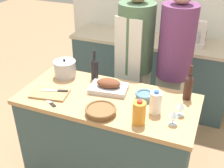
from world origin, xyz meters
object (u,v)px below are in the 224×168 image
object	(u,v)px
stand_mixer	(198,36)
person_cook_aproned	(135,58)
condiment_bottle_short	(204,36)
cutting_board	(50,94)
mixing_bowl	(144,96)
condiment_bottle_extra	(144,33)
wine_bottle_green	(188,86)
knife_chef	(55,91)
knife_paring	(50,102)
wine_bottle_dark	(94,68)
wine_glass_left	(174,114)
wine_glass_right	(181,105)
juice_jug	(139,113)
stock_pot	(65,69)
milk_jug	(155,103)
roasting_pan	(109,86)
condiment_bottle_tall	(169,36)
wicker_basket	(101,111)
person_cook_guest	(174,63)

from	to	relation	value
stand_mixer	person_cook_aproned	size ratio (longest dim) A/B	0.18
condiment_bottle_short	cutting_board	bearing A→B (deg)	-122.01
mixing_bowl	condiment_bottle_extra	size ratio (longest dim) A/B	0.85
wine_bottle_green	knife_chef	xyz separation A→B (m)	(-1.09, -0.34, -0.10)
condiment_bottle_short	condiment_bottle_extra	distance (m)	0.73
stand_mixer	condiment_bottle_extra	world-z (taller)	stand_mixer
knife_paring	wine_bottle_dark	bearing A→B (deg)	72.51
wine_glass_left	wine_bottle_dark	bearing A→B (deg)	153.04
cutting_board	wine_glass_right	size ratio (longest dim) A/B	2.80
stand_mixer	wine_bottle_green	bearing A→B (deg)	-86.15
wine_bottle_green	person_cook_aproned	distance (m)	0.80
juice_jug	condiment_bottle_short	xyz separation A→B (m)	(0.26, 1.85, 0.01)
juice_jug	stand_mixer	xyz separation A→B (m)	(0.20, 1.63, 0.07)
wine_bottle_green	condiment_bottle_short	distance (m)	1.37
person_cook_aproned	stock_pot	bearing A→B (deg)	-126.43
knife_chef	wine_bottle_green	bearing A→B (deg)	17.38
juice_jug	wine_bottle_green	xyz separation A→B (m)	(0.28, 0.48, 0.03)
milk_jug	stand_mixer	world-z (taller)	stand_mixer
mixing_bowl	wine_bottle_dark	distance (m)	0.58
knife_paring	roasting_pan	bearing A→B (deg)	43.92
roasting_pan	condiment_bottle_tall	xyz separation A→B (m)	(0.25, 1.28, 0.08)
milk_jug	knife_paring	distance (m)	0.87
cutting_board	mixing_bowl	bearing A→B (deg)	17.12
stand_mixer	person_cook_aproned	distance (m)	0.86
milk_jug	person_cook_aproned	world-z (taller)	person_cook_aproned
knife_paring	cutting_board	bearing A→B (deg)	124.03
juice_jug	stand_mixer	world-z (taller)	stand_mixer
cutting_board	wine_bottle_green	world-z (taller)	wine_bottle_green
roasting_pan	wine_bottle_dark	world-z (taller)	wine_bottle_dark
wicker_basket	knife_paring	distance (m)	0.46
mixing_bowl	wine_glass_left	distance (m)	0.39
knife_paring	juice_jug	bearing A→B (deg)	1.19
cutting_board	wine_glass_right	distance (m)	1.12
mixing_bowl	knife_chef	world-z (taller)	mixing_bowl
stand_mixer	person_cook_guest	size ratio (longest dim) A/B	0.18
knife_paring	person_cook_guest	bearing A→B (deg)	48.91
person_cook_aproned	knife_chef	bearing A→B (deg)	-109.86
wine_glass_left	person_cook_guest	bearing A→B (deg)	101.03
stand_mixer	roasting_pan	bearing A→B (deg)	-114.78
wine_glass_left	condiment_bottle_extra	size ratio (longest dim) A/B	0.66
condiment_bottle_extra	wine_glass_right	bearing A→B (deg)	-63.42
knife_chef	knife_paring	size ratio (longest dim) A/B	1.43
person_cook_guest	wine_bottle_green	bearing A→B (deg)	-50.87
stock_pot	mixing_bowl	bearing A→B (deg)	-7.66
cutting_board	roasting_pan	bearing A→B (deg)	29.59
mixing_bowl	knife_chef	bearing A→B (deg)	-165.60
knife_paring	wine_glass_right	bearing A→B (deg)	12.64
wine_glass_right	person_cook_aproned	world-z (taller)	person_cook_aproned
wicker_basket	person_cook_guest	size ratio (longest dim) A/B	0.14
condiment_bottle_tall	condiment_bottle_short	xyz separation A→B (m)	(0.39, 0.22, -0.02)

